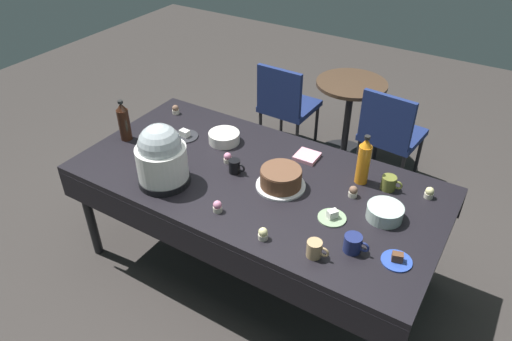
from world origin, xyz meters
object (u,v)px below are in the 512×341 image
(slow_cooker, at_px, (161,157))
(coffee_mug_navy, at_px, (353,244))
(cupcake_mint, at_px, (217,206))
(soda_bottle_orange_juice, at_px, (364,161))
(dessert_plate_teal, at_px, (151,151))
(dessert_plate_cobalt, at_px, (397,260))
(ceramic_snack_bowl, at_px, (224,137))
(cupcake_rose, at_px, (429,193))
(glass_salad_bowl, at_px, (385,212))
(dessert_plate_sage, at_px, (332,217))
(dessert_plate_charcoal, at_px, (185,135))
(cupcake_cocoa, at_px, (228,158))
(soda_bottle_cola, at_px, (124,122))
(cupcake_vanilla, at_px, (353,192))
(coffee_mug_olive, at_px, (389,183))
(cupcake_berry, at_px, (263,234))
(coffee_mug_tan, at_px, (315,249))
(frosted_layer_cake, at_px, (281,178))
(cupcake_lemon, at_px, (176,110))
(maroon_chair_right, at_px, (390,131))
(potluck_table, at_px, (256,186))
(round_cafe_table, at_px, (349,106))
(coffee_mug_black, at_px, (235,166))
(maroon_chair_left, at_px, (286,103))

(slow_cooker, distance_m, coffee_mug_navy, 1.16)
(cupcake_mint, height_order, soda_bottle_orange_juice, soda_bottle_orange_juice)
(dessert_plate_teal, bearing_deg, dessert_plate_cobalt, -3.76)
(dessert_plate_teal, xyz_separation_m, cupcake_mint, (0.71, -0.25, 0.02))
(ceramic_snack_bowl, bearing_deg, cupcake_rose, 5.15)
(glass_salad_bowl, relative_size, ceramic_snack_bowl, 0.94)
(slow_cooker, xyz_separation_m, dessert_plate_sage, (0.97, 0.22, -0.16))
(coffee_mug_navy, bearing_deg, dessert_plate_charcoal, 163.35)
(cupcake_cocoa, bearing_deg, soda_bottle_cola, -170.24)
(glass_salad_bowl, bearing_deg, cupcake_vanilla, 157.91)
(dessert_plate_charcoal, xyz_separation_m, coffee_mug_navy, (1.37, -0.41, 0.03))
(cupcake_cocoa, height_order, soda_bottle_cola, soda_bottle_cola)
(cupcake_rose, relative_size, coffee_mug_olive, 0.55)
(cupcake_berry, xyz_separation_m, coffee_mug_tan, (0.27, 0.03, 0.01))
(frosted_layer_cake, relative_size, cupcake_lemon, 4.29)
(cupcake_mint, xyz_separation_m, maroon_chair_right, (0.41, 1.76, -0.29))
(dessert_plate_teal, relative_size, cupcake_lemon, 2.69)
(coffee_mug_navy, bearing_deg, slow_cooker, -177.44)
(glass_salad_bowl, height_order, ceramic_snack_bowl, glass_salad_bowl)
(potluck_table, bearing_deg, cupcake_mint, -92.03)
(cupcake_mint, bearing_deg, coffee_mug_navy, 8.07)
(coffee_mug_tan, bearing_deg, cupcake_berry, -174.19)
(ceramic_snack_bowl, bearing_deg, cupcake_cocoa, -50.01)
(cupcake_mint, bearing_deg, cupcake_rose, 37.55)
(round_cafe_table, bearing_deg, cupcake_berry, -80.13)
(dessert_plate_sage, bearing_deg, cupcake_berry, -125.60)
(soda_bottle_orange_juice, xyz_separation_m, coffee_mug_black, (-0.68, -0.31, -0.10))
(cupcake_mint, bearing_deg, potluck_table, 87.97)
(cupcake_lemon, bearing_deg, coffee_mug_tan, -27.11)
(potluck_table, distance_m, soda_bottle_cola, 0.99)
(potluck_table, distance_m, glass_salad_bowl, 0.78)
(cupcake_cocoa, bearing_deg, dessert_plate_teal, -161.43)
(potluck_table, xyz_separation_m, ceramic_snack_bowl, (-0.39, 0.23, 0.10))
(dessert_plate_sage, distance_m, cupcake_lemon, 1.53)
(cupcake_mint, bearing_deg, round_cafe_table, 91.06)
(glass_salad_bowl, bearing_deg, soda_bottle_cola, -175.73)
(ceramic_snack_bowl, relative_size, maroon_chair_left, 0.24)
(soda_bottle_orange_juice, bearing_deg, coffee_mug_black, -155.37)
(potluck_table, bearing_deg, coffee_mug_black, -170.86)
(soda_bottle_orange_juice, bearing_deg, frosted_layer_cake, -142.60)
(dessert_plate_cobalt, bearing_deg, coffee_mug_olive, 112.84)
(coffee_mug_olive, bearing_deg, coffee_mug_tan, -100.23)
(ceramic_snack_bowl, distance_m, dessert_plate_teal, 0.48)
(coffee_mug_navy, bearing_deg, coffee_mug_tan, -137.39)
(maroon_chair_right, bearing_deg, frosted_layer_cake, -99.20)
(potluck_table, relative_size, dessert_plate_charcoal, 12.26)
(cupcake_mint, height_order, maroon_chair_right, maroon_chair_right)
(cupcake_mint, distance_m, coffee_mug_tan, 0.59)
(cupcake_lemon, height_order, cupcake_rose, same)
(soda_bottle_orange_juice, distance_m, round_cafe_table, 1.51)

